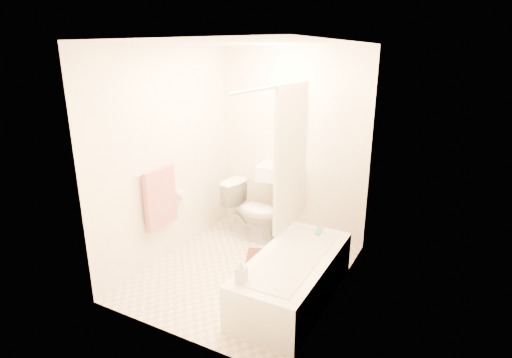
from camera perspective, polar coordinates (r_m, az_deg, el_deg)
The scene contains 17 objects.
floor at distance 4.54m, azimuth -1.53°, elevation -13.00°, with size 2.40×2.40×0.00m, color beige.
ceiling at distance 3.92m, azimuth -1.83°, elevation 18.93°, with size 2.40×2.40×0.00m, color white.
wall_back at distance 5.11m, azimuth 5.07°, elevation 4.94°, with size 2.00×0.02×2.40m, color beige.
wall_left at distance 4.63m, azimuth -12.49°, elevation 3.30°, with size 0.02×2.40×2.40m, color beige.
wall_right at distance 3.69m, azimuth 11.93°, elevation -0.24°, with size 0.02×2.40×2.40m, color beige.
mirror at distance 5.04m, azimuth 5.07°, elevation 8.23°, with size 0.40×0.03×0.55m, color white.
curtain_rod at distance 3.88m, azimuth 2.93°, elevation 13.02°, with size 0.03×0.03×1.70m, color silver.
shower_curtain at distance 4.36m, azimuth 5.04°, elevation 3.07°, with size 0.04×0.80×1.55m, color silver.
towel_bar at distance 4.45m, azimuth -14.08°, elevation 1.28°, with size 0.02×0.02×0.60m, color silver.
towel at distance 4.53m, azimuth -13.51°, elevation -2.66°, with size 0.06×0.45×0.66m, color #CC7266.
toilet_paper at distance 4.82m, azimuth -10.55°, elevation -2.25°, with size 0.12×0.12×0.11m, color white.
toilet at distance 5.16m, azimuth -0.65°, elevation -4.59°, with size 0.41×0.74×0.73m, color white.
sink at distance 5.20m, azimuth 3.51°, elevation -2.56°, with size 0.54×0.43×1.05m, color white, non-canonical shape.
bathtub at distance 4.02m, azimuth 5.38°, elevation -13.74°, with size 0.69×1.57×0.44m, color white, non-canonical shape.
bath_mat at distance 4.80m, azimuth 1.92°, elevation -11.06°, with size 0.53×0.40×0.02m, color #492119.
soap_bottle at distance 3.46m, azimuth -2.11°, elevation -13.09°, with size 0.09×0.09×0.20m, color silver.
scrub_brush at distance 4.42m, azimuth 8.95°, elevation -7.34°, with size 0.06×0.19×0.04m, color #46B473.
Camera 1 is at (1.96, -3.39, 2.29)m, focal length 28.00 mm.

